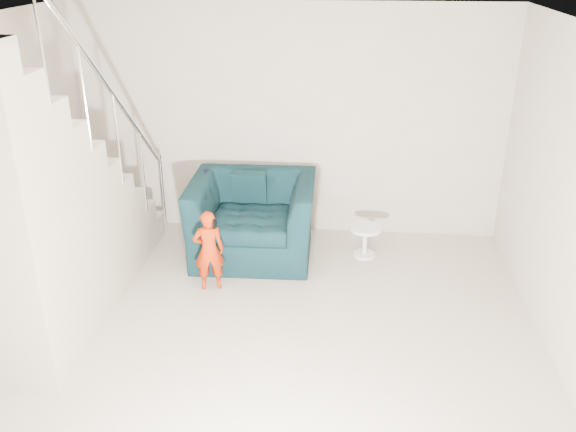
% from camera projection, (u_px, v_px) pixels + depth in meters
% --- Properties ---
extents(floor, '(5.50, 5.50, 0.00)m').
position_uv_depth(floor, '(256.00, 365.00, 5.13)').
color(floor, tan).
rests_on(floor, ground).
extents(ceiling, '(5.50, 5.50, 0.00)m').
position_uv_depth(ceiling, '(247.00, 33.00, 4.04)').
color(ceiling, silver).
rests_on(ceiling, back_wall).
extents(back_wall, '(5.00, 0.00, 5.00)m').
position_uv_depth(back_wall, '(289.00, 122.00, 7.08)').
color(back_wall, '#A29484').
rests_on(back_wall, floor).
extents(armchair, '(1.40, 1.23, 0.89)m').
position_uv_depth(armchair, '(253.00, 218.00, 6.82)').
color(armchair, black).
rests_on(armchair, floor).
extents(toddler, '(0.36, 0.28, 0.86)m').
position_uv_depth(toddler, '(209.00, 250.00, 6.12)').
color(toddler, '#A40A05').
rests_on(toddler, floor).
extents(side_table, '(0.36, 0.36, 0.36)m').
position_uv_depth(side_table, '(365.00, 236.00, 6.85)').
color(side_table, silver).
rests_on(side_table, floor).
extents(staircase, '(1.02, 3.03, 3.62)m').
position_uv_depth(staircase, '(41.00, 226.00, 5.43)').
color(staircase, '#ADA089').
rests_on(staircase, floor).
extents(cushion, '(0.40, 0.19, 0.39)m').
position_uv_depth(cushion, '(250.00, 187.00, 7.02)').
color(cushion, black).
rests_on(cushion, armchair).
extents(throw, '(0.06, 0.57, 0.64)m').
position_uv_depth(throw, '(202.00, 204.00, 6.89)').
color(throw, black).
rests_on(throw, armchair).
extents(phone, '(0.04, 0.05, 0.10)m').
position_uv_depth(phone, '(214.00, 224.00, 5.95)').
color(phone, black).
rests_on(phone, toddler).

